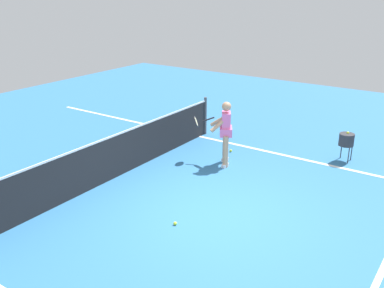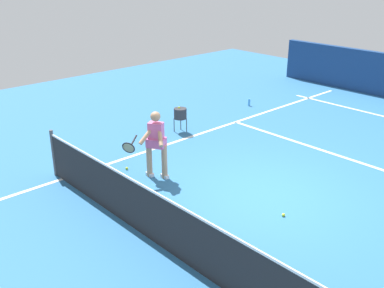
% 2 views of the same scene
% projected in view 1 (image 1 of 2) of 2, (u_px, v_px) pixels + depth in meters
% --- Properties ---
extents(ground_plane, '(24.33, 24.33, 0.00)m').
position_uv_depth(ground_plane, '(215.00, 214.00, 8.29)').
color(ground_plane, teal).
extents(service_line_marking, '(7.16, 0.10, 0.01)m').
position_uv_depth(service_line_marking, '(383.00, 269.00, 6.68)').
color(service_line_marking, white).
rests_on(service_line_marking, ground).
extents(sideline_right_marking, '(0.10, 16.72, 0.01)m').
position_uv_depth(sideline_right_marking, '(289.00, 156.00, 11.06)').
color(sideline_right_marking, white).
rests_on(sideline_right_marking, ground).
extents(court_net, '(7.84, 0.08, 1.09)m').
position_uv_depth(court_net, '(109.00, 159.00, 9.56)').
color(court_net, '#4C4C51').
rests_on(court_net, ground).
extents(tennis_player, '(0.68, 1.14, 1.55)m').
position_uv_depth(tennis_player, '(225.00, 131.00, 10.31)').
color(tennis_player, tan).
rests_on(tennis_player, ground).
extents(tennis_ball_mid, '(0.07, 0.07, 0.07)m').
position_uv_depth(tennis_ball_mid, '(231.00, 151.00, 11.34)').
color(tennis_ball_mid, '#D1E533').
rests_on(tennis_ball_mid, ground).
extents(tennis_ball_far, '(0.07, 0.07, 0.07)m').
position_uv_depth(tennis_ball_far, '(175.00, 223.00, 7.90)').
color(tennis_ball_far, '#D1E533').
rests_on(tennis_ball_far, ground).
extents(ball_hopper, '(0.36, 0.36, 0.74)m').
position_uv_depth(ball_hopper, '(347.00, 140.00, 10.61)').
color(ball_hopper, '#333338').
rests_on(ball_hopper, ground).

